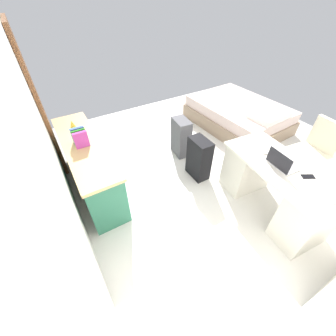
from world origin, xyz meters
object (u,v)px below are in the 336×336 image
computer_mouse (266,152)px  cell_phone_near_laptop (308,177)px  desk (275,188)px  suitcase_black (199,159)px  office_chair (310,155)px  figurine_small (72,124)px  bed (238,115)px  laptop (281,163)px  credenza (89,166)px  suitcase_spare_grey (181,137)px

computer_mouse → cell_phone_near_laptop: bearing=-168.9°
desk → suitcase_black: (1.02, 0.41, -0.05)m
desk → office_chair: office_chair is taller
desk → figurine_small: size_ratio=13.65×
bed → figurine_small: size_ratio=17.77×
suitcase_black → laptop: (-0.98, -0.38, 0.45)m
office_chair → computer_mouse: office_chair is taller
credenza → suitcase_black: (-0.62, -1.47, -0.05)m
desk → bed: 2.22m
laptop → figurine_small: laptop is taller
desk → bed: size_ratio=0.77×
suitcase_spare_grey → cell_phone_near_laptop: 1.96m
office_chair → cell_phone_near_laptop: (-0.39, 0.88, 0.32)m
office_chair → laptop: bearing=96.4°
office_chair → figurine_small: office_chair is taller
cell_phone_near_laptop → figurine_small: (2.35, 1.96, 0.08)m
figurine_small → suitcase_black: bearing=-126.7°
desk → suitcase_black: bearing=22.0°
office_chair → suitcase_black: 1.62m
office_chair → cell_phone_near_laptop: 1.01m
suitcase_black → computer_mouse: 0.95m
desk → credenza: (1.64, 1.88, -0.00)m
figurine_small → cell_phone_near_laptop: bearing=-140.1°
desk → bed: (1.84, -1.24, -0.14)m
laptop → figurine_small: (2.07, 1.85, 0.03)m
desk → credenza: credenza is taller
desk → suitcase_black: desk is taller
computer_mouse → figurine_small: (1.82, 1.92, 0.07)m
desk → laptop: 0.40m
laptop → cell_phone_near_laptop: 0.30m
computer_mouse → suitcase_black: bearing=37.7°
desk → figurine_small: bearing=41.7°
bed → suitcase_spare_grey: size_ratio=2.99×
figurine_small → credenza: bearing=-179.8°
bed → figurine_small: 3.19m
figurine_small → bed: bearing=-95.1°
credenza → suitcase_spare_grey: 1.56m
suitcase_spare_grey → figurine_small: bearing=79.9°
office_chair → laptop: (-0.11, 0.99, 0.36)m
suitcase_black → bed: bearing=-62.7°
suitcase_black → cell_phone_near_laptop: cell_phone_near_laptop is taller
credenza → bed: (0.20, -3.12, -0.14)m
computer_mouse → figurine_small: figurine_small is taller
desk → cell_phone_near_laptop: cell_phone_near_laptop is taller
bed → computer_mouse: (-1.54, 1.21, 0.50)m
desk → computer_mouse: bearing=-6.5°
suitcase_spare_grey → laptop: laptop is taller
desk → figurine_small: (2.11, 1.88, 0.43)m
cell_phone_near_laptop → suitcase_spare_grey: bearing=42.9°
computer_mouse → credenza: bearing=61.1°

